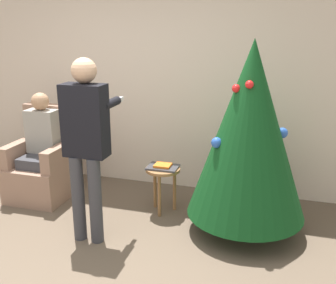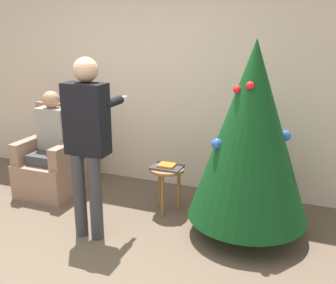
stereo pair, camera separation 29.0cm
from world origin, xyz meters
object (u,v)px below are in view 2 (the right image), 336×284
at_px(person_seated, 50,139).
at_px(side_stool, 167,176).
at_px(person_standing, 87,134).
at_px(christmas_tree, 251,133).
at_px(armchair, 54,163).

height_order(person_seated, side_stool, person_seated).
bearing_deg(person_standing, side_stool, 55.14).
xyz_separation_m(christmas_tree, armchair, (-2.37, 0.19, -0.67)).
bearing_deg(person_standing, armchair, 143.30).
relative_size(armchair, person_seated, 0.86).
distance_m(armchair, person_standing, 1.38).
bearing_deg(armchair, person_standing, -36.70).
bearing_deg(christmas_tree, side_stool, 168.98).
xyz_separation_m(person_seated, side_stool, (1.47, 0.02, -0.26)).
bearing_deg(person_standing, christmas_tree, 21.24).
distance_m(christmas_tree, armchair, 2.47).
bearing_deg(christmas_tree, person_standing, -158.76).
relative_size(armchair, person_standing, 0.62).
bearing_deg(person_seated, person_standing, -35.38).
distance_m(christmas_tree, side_stool, 1.10).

